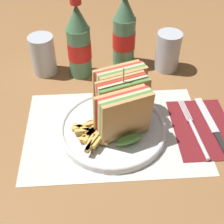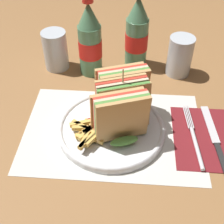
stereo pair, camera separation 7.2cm
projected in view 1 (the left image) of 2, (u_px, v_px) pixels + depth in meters
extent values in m
plane|color=olive|center=(118.00, 131.00, 0.73)|extent=(4.00, 4.00, 0.00)
cube|color=silver|center=(114.00, 130.00, 0.74)|extent=(0.42, 0.28, 0.00)
cylinder|color=white|center=(113.00, 128.00, 0.73)|extent=(0.25, 0.25, 0.01)
torus|color=white|center=(113.00, 126.00, 0.73)|extent=(0.25, 0.25, 0.01)
cube|color=tan|center=(127.00, 119.00, 0.65)|extent=(0.11, 0.05, 0.11)
cube|color=#518E3D|center=(125.00, 117.00, 0.66)|extent=(0.11, 0.05, 0.11)
cube|color=beige|center=(124.00, 115.00, 0.66)|extent=(0.11, 0.05, 0.11)
cube|color=red|center=(122.00, 112.00, 0.67)|extent=(0.11, 0.05, 0.11)
cube|color=tan|center=(120.00, 110.00, 0.68)|extent=(0.11, 0.05, 0.11)
ellipsoid|color=#518E3D|center=(129.00, 139.00, 0.68)|extent=(0.07, 0.04, 0.02)
cube|color=tan|center=(127.00, 108.00, 0.68)|extent=(0.11, 0.05, 0.11)
cube|color=#518E3D|center=(125.00, 106.00, 0.69)|extent=(0.11, 0.05, 0.11)
cube|color=beige|center=(124.00, 103.00, 0.69)|extent=(0.11, 0.05, 0.11)
cube|color=red|center=(122.00, 101.00, 0.70)|extent=(0.11, 0.05, 0.11)
cube|color=tan|center=(121.00, 98.00, 0.70)|extent=(0.11, 0.05, 0.11)
ellipsoid|color=#518E3D|center=(127.00, 124.00, 0.71)|extent=(0.07, 0.04, 0.02)
cube|color=tan|center=(123.00, 91.00, 0.72)|extent=(0.11, 0.05, 0.11)
cube|color=#518E3D|center=(121.00, 90.00, 0.72)|extent=(0.11, 0.05, 0.11)
cube|color=beige|center=(120.00, 88.00, 0.73)|extent=(0.11, 0.05, 0.11)
cube|color=red|center=(119.00, 86.00, 0.74)|extent=(0.11, 0.05, 0.11)
cube|color=tan|center=(117.00, 84.00, 0.74)|extent=(0.11, 0.05, 0.11)
ellipsoid|color=#518E3D|center=(125.00, 111.00, 0.74)|extent=(0.07, 0.04, 0.02)
cylinder|color=tan|center=(123.00, 96.00, 0.68)|extent=(0.00, 0.00, 0.15)
cube|color=gold|center=(95.00, 140.00, 0.68)|extent=(0.06, 0.03, 0.01)
cube|color=gold|center=(93.00, 135.00, 0.69)|extent=(0.06, 0.04, 0.01)
cube|color=gold|center=(95.00, 137.00, 0.69)|extent=(0.03, 0.06, 0.01)
cube|color=gold|center=(94.00, 136.00, 0.69)|extent=(0.04, 0.04, 0.01)
cube|color=gold|center=(95.00, 126.00, 0.71)|extent=(0.05, 0.02, 0.01)
cube|color=gold|center=(91.00, 139.00, 0.67)|extent=(0.02, 0.07, 0.01)
cube|color=gold|center=(86.00, 125.00, 0.70)|extent=(0.07, 0.03, 0.01)
cube|color=gold|center=(99.00, 139.00, 0.67)|extent=(0.04, 0.05, 0.01)
cube|color=gold|center=(85.00, 131.00, 0.69)|extent=(0.05, 0.01, 0.01)
cube|color=gold|center=(92.00, 144.00, 0.66)|extent=(0.03, 0.05, 0.01)
cube|color=gold|center=(93.00, 132.00, 0.69)|extent=(0.04, 0.06, 0.01)
cube|color=gold|center=(99.00, 128.00, 0.70)|extent=(0.03, 0.06, 0.01)
cube|color=gold|center=(99.00, 130.00, 0.69)|extent=(0.06, 0.04, 0.01)
cube|color=gold|center=(94.00, 130.00, 0.69)|extent=(0.04, 0.04, 0.01)
cube|color=gold|center=(88.00, 131.00, 0.69)|extent=(0.07, 0.05, 0.01)
ellipsoid|color=maroon|center=(92.00, 126.00, 0.71)|extent=(0.03, 0.03, 0.01)
cube|color=maroon|center=(202.00, 128.00, 0.74)|extent=(0.14, 0.20, 0.00)
cylinder|color=silver|center=(199.00, 139.00, 0.71)|extent=(0.02, 0.12, 0.01)
cylinder|color=silver|center=(182.00, 110.00, 0.78)|extent=(0.01, 0.08, 0.00)
cylinder|color=silver|center=(184.00, 110.00, 0.78)|extent=(0.01, 0.08, 0.00)
cylinder|color=silver|center=(186.00, 110.00, 0.78)|extent=(0.01, 0.08, 0.00)
cylinder|color=silver|center=(187.00, 109.00, 0.78)|extent=(0.01, 0.08, 0.00)
cube|color=black|center=(223.00, 146.00, 0.69)|extent=(0.02, 0.08, 0.00)
cube|color=silver|center=(206.00, 115.00, 0.77)|extent=(0.03, 0.12, 0.00)
cylinder|color=#4C7F5B|center=(80.00, 52.00, 0.85)|extent=(0.06, 0.06, 0.14)
cylinder|color=red|center=(79.00, 50.00, 0.85)|extent=(0.06, 0.06, 0.05)
cone|color=#4C7F5B|center=(77.00, 16.00, 0.78)|extent=(0.06, 0.06, 0.06)
cylinder|color=#4C7F5B|center=(124.00, 42.00, 0.89)|extent=(0.06, 0.06, 0.14)
cylinder|color=red|center=(124.00, 39.00, 0.89)|extent=(0.06, 0.06, 0.05)
cone|color=#4C7F5B|center=(125.00, 7.00, 0.82)|extent=(0.06, 0.06, 0.06)
cylinder|color=silver|center=(168.00, 51.00, 0.88)|extent=(0.07, 0.07, 0.11)
cylinder|color=black|center=(166.00, 62.00, 0.91)|extent=(0.06, 0.06, 0.04)
cylinder|color=silver|center=(43.00, 55.00, 0.87)|extent=(0.07, 0.07, 0.11)
cylinder|color=black|center=(44.00, 62.00, 0.88)|extent=(0.06, 0.06, 0.07)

